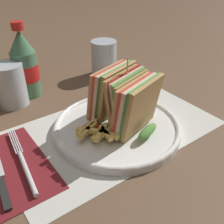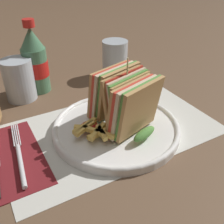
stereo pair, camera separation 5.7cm
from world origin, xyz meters
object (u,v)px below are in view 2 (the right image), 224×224
Objects in this scene: club_sandwich at (125,101)px; glass_near at (115,60)px; coke_bottle_near at (35,62)px; glass_far at (20,82)px; fork at (20,158)px; plate_main at (116,128)px.

glass_near is (0.13, 0.27, -0.03)m from club_sandwich.
coke_bottle_near is at bearing 176.80° from glass_near.
coke_bottle_near is at bearing 25.75° from glass_far.
club_sandwich is 0.31m from glass_far.
fork is (-0.23, 0.01, -0.07)m from club_sandwich.
coke_bottle_near reaches higher than glass_far.
glass_near and glass_far have the same top height.
coke_bottle_near reaches higher than glass_near.
glass_near is at bearing 60.91° from plate_main.
club_sandwich is at bearing -56.94° from glass_far.
plate_main is at bearing 178.11° from club_sandwich.
club_sandwich is 1.64× the size of glass_far.
glass_far is at bearing -154.25° from coke_bottle_near.
glass_near is at bearing 64.37° from club_sandwich.
fork is at bearing -104.20° from glass_far.
plate_main is 0.31m from glass_near.
coke_bottle_near is at bearing 108.35° from plate_main.
club_sandwich is 0.30m from coke_bottle_near.
fork is 1.00× the size of coke_bottle_near.
plate_main is 0.21m from fork.
glass_far is (0.06, 0.25, 0.04)m from fork.
fork is 1.80× the size of glass_far.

